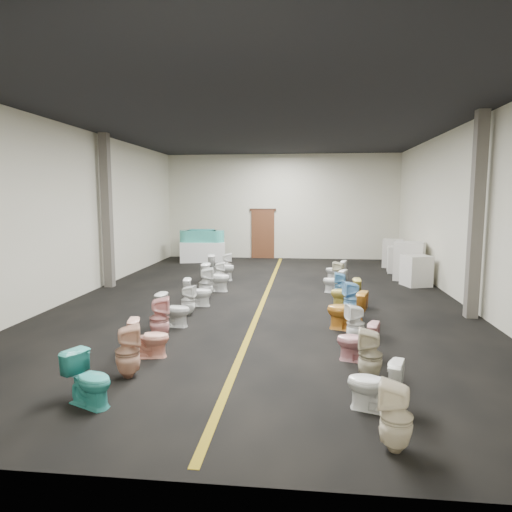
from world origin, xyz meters
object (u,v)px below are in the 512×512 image
(toilet_right_4, at_px, (355,324))
(toilet_left_10, at_px, (221,267))
(toilet_right_5, at_px, (347,310))
(toilet_right_9, at_px, (334,281))
(toilet_left_2, at_px, (149,338))
(toilet_left_11, at_px, (226,264))
(toilet_right_1, at_px, (374,385))
(display_table, at_px, (202,252))
(toilet_right_0, at_px, (396,417))
(bathtub, at_px, (202,236))
(toilet_left_0, at_px, (89,379))
(toilet_right_6, at_px, (352,299))
(toilet_left_5, at_px, (188,300))
(toilet_left_7, at_px, (206,283))
(toilet_left_8, at_px, (216,277))
(toilet_right_11, at_px, (336,270))
(toilet_left_1, at_px, (128,351))
(toilet_left_6, at_px, (198,292))
(appliance_crate_c, at_px, (400,259))
(appliance_crate_d, at_px, (393,253))
(toilet_right_8, at_px, (341,286))
(toilet_right_3, at_px, (357,341))
(appliance_crate_b, at_px, (409,261))
(toilet_right_10, at_px, (339,274))
(toilet_left_4, at_px, (174,310))
(toilet_right_2, at_px, (370,355))
(toilet_left_3, at_px, (159,318))
(toilet_right_7, at_px, (345,293))
(appliance_crate_a, at_px, (416,271))
(toilet_left_9, at_px, (219,274))

(toilet_right_4, bearing_deg, toilet_left_10, -165.37)
(toilet_right_5, relative_size, toilet_right_9, 1.20)
(toilet_left_2, xyz_separation_m, toilet_left_11, (-0.11, 8.09, 0.05))
(toilet_right_1, bearing_deg, toilet_left_2, -95.78)
(display_table, distance_m, toilet_right_5, 10.69)
(toilet_left_11, height_order, toilet_right_0, toilet_left_11)
(bathtub, xyz_separation_m, toilet_left_0, (1.54, -13.16, -0.72))
(toilet_right_6, bearing_deg, toilet_left_5, -97.15)
(toilet_left_7, relative_size, toilet_left_11, 1.09)
(toilet_left_8, xyz_separation_m, toilet_right_11, (3.50, 2.07, -0.07))
(toilet_left_0, height_order, toilet_right_4, toilet_right_4)
(toilet_left_1, xyz_separation_m, toilet_left_6, (-0.02, 4.52, -0.05))
(appliance_crate_c, distance_m, toilet_right_4, 8.60)
(appliance_crate_d, bearing_deg, toilet_right_8, -112.13)
(bathtub, relative_size, toilet_right_4, 2.57)
(toilet_right_1, xyz_separation_m, toilet_right_3, (-0.02, 1.75, -0.00))
(appliance_crate_b, height_order, toilet_right_8, appliance_crate_b)
(toilet_left_5, height_order, toilet_right_10, toilet_right_10)
(toilet_left_4, distance_m, toilet_right_2, 4.39)
(appliance_crate_d, xyz_separation_m, toilet_right_10, (-2.31, -4.06, -0.16))
(toilet_right_0, xyz_separation_m, toilet_right_4, (-0.04, 3.61, -0.02))
(display_table, xyz_separation_m, toilet_right_2, (5.24, -11.95, -0.02))
(toilet_left_6, xyz_separation_m, toilet_right_8, (3.54, 1.12, 0.01))
(toilet_left_6, distance_m, toilet_right_4, 4.34)
(toilet_left_6, distance_m, toilet_right_10, 4.69)
(toilet_left_3, relative_size, toilet_left_4, 1.17)
(toilet_left_11, bearing_deg, toilet_right_5, -162.42)
(bathtub, height_order, toilet_left_7, bathtub)
(appliance_crate_d, height_order, toilet_right_8, appliance_crate_d)
(toilet_right_5, relative_size, toilet_right_7, 1.13)
(toilet_left_3, bearing_deg, toilet_right_1, -140.25)
(toilet_right_3, relative_size, toilet_right_7, 0.95)
(appliance_crate_d, xyz_separation_m, toilet_right_3, (-2.48, -10.50, -0.19))
(toilet_left_10, relative_size, toilet_right_2, 1.09)
(appliance_crate_d, distance_m, toilet_left_11, 6.55)
(appliance_crate_b, distance_m, toilet_right_9, 3.47)
(appliance_crate_a, distance_m, toilet_left_7, 6.41)
(toilet_left_9, bearing_deg, appliance_crate_b, -84.12)
(toilet_right_0, height_order, toilet_right_5, toilet_right_5)
(toilet_right_6, bearing_deg, appliance_crate_b, 143.91)
(toilet_left_5, bearing_deg, toilet_left_11, 4.01)
(toilet_right_8, height_order, toilet_right_11, toilet_right_8)
(display_table, distance_m, appliance_crate_d, 7.64)
(toilet_left_8, xyz_separation_m, toilet_left_11, (-0.17, 2.64, -0.01))
(toilet_left_9, bearing_deg, toilet_right_0, -167.55)
(appliance_crate_c, distance_m, toilet_left_5, 8.93)
(toilet_left_0, bearing_deg, toilet_left_10, 24.39)
(toilet_left_7, bearing_deg, toilet_right_6, -127.44)
(toilet_left_5, bearing_deg, toilet_left_6, 2.63)
(toilet_right_4, bearing_deg, toilet_right_8, 163.63)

